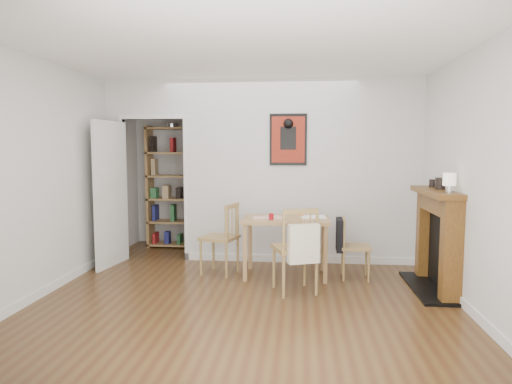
# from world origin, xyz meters

# --- Properties ---
(ground) EXTENTS (5.20, 5.20, 0.00)m
(ground) POSITION_xyz_m (0.00, 0.00, 0.00)
(ground) COLOR #4E3619
(ground) RESTS_ON ground
(room_shell) EXTENTS (5.20, 5.20, 5.20)m
(room_shell) POSITION_xyz_m (0.10, 1.34, 1.30)
(room_shell) COLOR silver
(room_shell) RESTS_ON ground
(dining_table) EXTENTS (1.09, 0.70, 0.75)m
(dining_table) POSITION_xyz_m (0.40, 0.64, 0.66)
(dining_table) COLOR #AA7D4F
(dining_table) RESTS_ON ground
(chair_left) EXTENTS (0.57, 0.57, 0.93)m
(chair_left) POSITION_xyz_m (-0.46, 0.67, 0.46)
(chair_left) COLOR #A4854C
(chair_left) RESTS_ON ground
(chair_right) EXTENTS (0.45, 0.40, 0.78)m
(chair_right) POSITION_xyz_m (1.25, 0.61, 0.40)
(chair_right) COLOR #A4854C
(chair_right) RESTS_ON ground
(chair_front) EXTENTS (0.63, 0.66, 0.98)m
(chair_front) POSITION_xyz_m (0.52, -0.02, 0.50)
(chair_front) COLOR #A4854C
(chair_front) RESTS_ON ground
(bookshelf) EXTENTS (0.84, 0.34, 1.99)m
(bookshelf) POSITION_xyz_m (-1.51, 2.22, 0.98)
(bookshelf) COLOR #AA7D4F
(bookshelf) RESTS_ON ground
(fireplace) EXTENTS (0.45, 1.25, 1.16)m
(fireplace) POSITION_xyz_m (2.16, 0.25, 0.62)
(fireplace) COLOR brown
(fireplace) RESTS_ON ground
(red_glass) EXTENTS (0.06, 0.06, 0.08)m
(red_glass) POSITION_xyz_m (0.22, 0.50, 0.79)
(red_glass) COLOR maroon
(red_glass) RESTS_ON dining_table
(orange_fruit) EXTENTS (0.08, 0.08, 0.08)m
(orange_fruit) POSITION_xyz_m (0.58, 0.79, 0.79)
(orange_fruit) COLOR orange
(orange_fruit) RESTS_ON dining_table
(placemat) EXTENTS (0.44, 0.37, 0.00)m
(placemat) POSITION_xyz_m (0.17, 0.67, 0.75)
(placemat) COLOR beige
(placemat) RESTS_ON dining_table
(notebook) EXTENTS (0.36, 0.28, 0.02)m
(notebook) POSITION_xyz_m (0.73, 0.73, 0.75)
(notebook) COLOR white
(notebook) RESTS_ON dining_table
(mantel_lamp) EXTENTS (0.13, 0.13, 0.21)m
(mantel_lamp) POSITION_xyz_m (2.14, -0.13, 1.29)
(mantel_lamp) COLOR silver
(mantel_lamp) RESTS_ON fireplace
(ceramic_jar_a) EXTENTS (0.11, 0.11, 0.13)m
(ceramic_jar_a) POSITION_xyz_m (2.17, 0.31, 1.23)
(ceramic_jar_a) COLOR black
(ceramic_jar_a) RESTS_ON fireplace
(ceramic_jar_b) EXTENTS (0.08, 0.08, 0.10)m
(ceramic_jar_b) POSITION_xyz_m (2.16, 0.56, 1.21)
(ceramic_jar_b) COLOR black
(ceramic_jar_b) RESTS_ON fireplace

